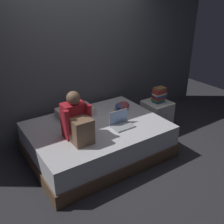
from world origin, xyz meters
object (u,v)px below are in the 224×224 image
Objects in this scene: nightstand at (156,116)px; pillow at (75,112)px; person_sitting at (77,122)px; clothes_pile at (122,106)px; bed at (97,139)px; book_stack at (159,95)px; laptop at (121,122)px.

pillow is (-1.43, 0.37, 0.30)m from nightstand.
person_sitting is 1.16m from clothes_pile.
clothes_pile is at bearing 22.55° from person_sitting.
clothes_pile is (0.77, -0.20, -0.01)m from pillow.
bed is 1.37m from book_stack.
laptop is at bearing -127.55° from clothes_pile.
person_sitting is at bearing -155.10° from bed.
book_stack is (1.71, 0.26, -0.09)m from person_sitting.
book_stack is at bearing 16.27° from laptop.
nightstand is 1.50m from pillow.
laptop is (0.28, -0.23, 0.31)m from bed.
laptop is 1.28× the size of clothes_pile.
book_stack is (1.43, -0.38, 0.10)m from pillow.
nightstand is 0.82× the size of person_sitting.
clothes_pile reaches higher than nightstand.
nightstand is 0.40m from book_stack.
clothes_pile is (0.64, 0.25, 0.32)m from bed.
bed is at bearing 24.90° from person_sitting.
person_sitting reaches higher than bed.
bed is 0.68m from person_sitting.
nightstand is at bearing 3.72° from bed.
laptop reaches higher than clothes_pile.
person_sitting is 2.61× the size of clothes_pile.
pillow is at bearing 165.62° from nightstand.
person_sitting is 0.72m from pillow.
bed is 6.25× the size of laptop.
pillow is 0.80m from clothes_pile.
nightstand is 2.14× the size of clothes_pile.
book_stack is 1.09× the size of clothes_pile.
clothes_pile is (-0.66, 0.18, -0.11)m from book_stack.
clothes_pile is at bearing 165.07° from book_stack.
person_sitting is at bearing -113.96° from pillow.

